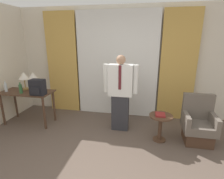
# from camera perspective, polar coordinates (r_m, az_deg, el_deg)

# --- Properties ---
(wall_back) EXTENTS (10.00, 0.06, 2.70)m
(wall_back) POSITION_cam_1_polar(r_m,az_deg,el_deg) (4.49, 1.83, 8.86)
(wall_back) COLOR silver
(wall_back) RESTS_ON ground_plane
(curtain_sheer_center) EXTENTS (2.00, 0.06, 2.58)m
(curtain_sheer_center) POSITION_cam_1_polar(r_m,az_deg,el_deg) (4.37, 1.55, 7.86)
(curtain_sheer_center) COLOR white
(curtain_sheer_center) RESTS_ON ground_plane
(curtain_drape_left) EXTENTS (0.81, 0.06, 2.58)m
(curtain_drape_left) POSITION_cam_1_polar(r_m,az_deg,el_deg) (4.83, -15.85, 8.07)
(curtain_drape_left) COLOR gold
(curtain_drape_left) RESTS_ON ground_plane
(curtain_drape_right) EXTENTS (0.81, 0.06, 2.58)m
(curtain_drape_right) POSITION_cam_1_polar(r_m,az_deg,el_deg) (4.38, 20.73, 6.81)
(curtain_drape_right) COLOR gold
(curtain_drape_right) RESTS_ON ground_plane
(desk) EXTENTS (1.17, 0.55, 0.77)m
(desk) POSITION_cam_1_polar(r_m,az_deg,el_deg) (4.46, -25.93, -2.12)
(desk) COLOR #4C3323
(desk) RESTS_ON ground_plane
(table_lamp_left) EXTENTS (0.24, 0.24, 0.42)m
(table_lamp_left) POSITION_cam_1_polar(r_m,az_deg,el_deg) (4.53, -26.84, 3.81)
(table_lamp_left) COLOR tan
(table_lamp_left) RESTS_ON desk
(table_lamp_right) EXTENTS (0.24, 0.24, 0.42)m
(table_lamp_right) POSITION_cam_1_polar(r_m,az_deg,el_deg) (4.39, -24.39, 3.77)
(table_lamp_right) COLOR tan
(table_lamp_right) RESTS_ON desk
(bottle_near_edge) EXTENTS (0.07, 0.07, 0.25)m
(bottle_near_edge) POSITION_cam_1_polar(r_m,az_deg,el_deg) (4.33, -27.68, 0.23)
(bottle_near_edge) COLOR #336638
(bottle_near_edge) RESTS_ON desk
(bottle_by_lamp) EXTENTS (0.06, 0.06, 0.24)m
(bottle_by_lamp) POSITION_cam_1_polar(r_m,az_deg,el_deg) (4.62, -31.38, 0.61)
(bottle_by_lamp) COLOR silver
(bottle_by_lamp) RESTS_ON desk
(backpack) EXTENTS (0.30, 0.22, 0.34)m
(backpack) POSITION_cam_1_polar(r_m,az_deg,el_deg) (4.03, -23.13, 0.65)
(backpack) COLOR black
(backpack) RESTS_ON desk
(person) EXTENTS (0.72, 0.24, 1.63)m
(person) POSITION_cam_1_polar(r_m,az_deg,el_deg) (3.66, 2.79, -0.60)
(person) COLOR #2D2D33
(person) RESTS_ON ground_plane
(armchair) EXTENTS (0.57, 0.54, 0.92)m
(armchair) POSITION_cam_1_polar(r_m,az_deg,el_deg) (3.80, 26.27, -10.44)
(armchair) COLOR #4C3323
(armchair) RESTS_ON ground_plane
(side_table) EXTENTS (0.45, 0.45, 0.53)m
(side_table) POSITION_cam_1_polar(r_m,az_deg,el_deg) (3.55, 15.54, -10.63)
(side_table) COLOR #4C3323
(side_table) RESTS_ON ground_plane
(book) EXTENTS (0.18, 0.20, 0.03)m
(book) POSITION_cam_1_polar(r_m,az_deg,el_deg) (3.47, 15.47, -7.93)
(book) COLOR maroon
(book) RESTS_ON side_table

